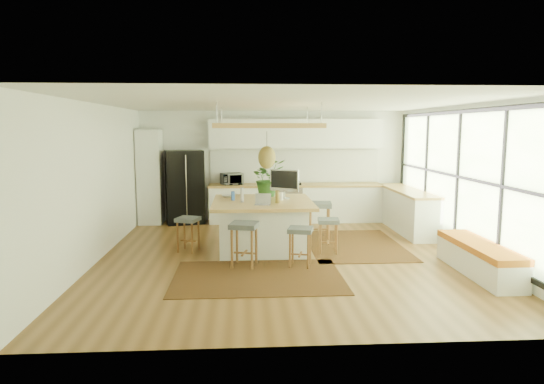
{
  "coord_description": "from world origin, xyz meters",
  "views": [
    {
      "loc": [
        -0.74,
        -8.17,
        2.27
      ],
      "look_at": [
        -0.2,
        0.5,
        1.1
      ],
      "focal_mm": 31.11,
      "sensor_mm": 36.0,
      "label": 1
    }
  ],
  "objects": [
    {
      "name": "floor",
      "position": [
        0.0,
        0.0,
        0.0
      ],
      "size": [
        7.0,
        7.0,
        0.0
      ],
      "primitive_type": "plane",
      "color": "brown",
      "rests_on": "ground"
    },
    {
      "name": "ceiling",
      "position": [
        0.0,
        0.0,
        2.7
      ],
      "size": [
        7.0,
        7.0,
        0.0
      ],
      "primitive_type": "plane",
      "rotation": [
        3.14,
        0.0,
        0.0
      ],
      "color": "white",
      "rests_on": "ground"
    },
    {
      "name": "wall_back",
      "position": [
        0.0,
        3.5,
        1.35
      ],
      "size": [
        6.5,
        0.0,
        6.5
      ],
      "primitive_type": "plane",
      "rotation": [
        1.57,
        0.0,
        0.0
      ],
      "color": "white",
      "rests_on": "ground"
    },
    {
      "name": "island_bottle_2",
      "position": [
        -0.13,
        0.24,
        1.03
      ],
      "size": [
        0.07,
        0.07,
        0.19
      ],
      "primitive_type": "cylinder",
      "color": "olive",
      "rests_on": "island"
    },
    {
      "name": "upper_cabinets",
      "position": [
        0.55,
        3.32,
        2.15
      ],
      "size": [
        4.2,
        0.34,
        0.7
      ],
      "primitive_type": "cube",
      "color": "white",
      "rests_on": "wall_back"
    },
    {
      "name": "wall_right",
      "position": [
        3.25,
        0.0,
        1.35
      ],
      "size": [
        0.0,
        7.0,
        7.0
      ],
      "primitive_type": "plane",
      "rotation": [
        1.57,
        0.0,
        -1.57
      ],
      "color": "white",
      "rests_on": "ground"
    },
    {
      "name": "laptop",
      "position": [
        -0.4,
        0.04,
        1.05
      ],
      "size": [
        0.33,
        0.34,
        0.21
      ],
      "primitive_type": null,
      "rotation": [
        0.0,
        0.0,
        -0.16
      ],
      "color": "#A5A5AA",
      "rests_on": "island"
    },
    {
      "name": "island_bottle_1",
      "position": [
        -0.78,
        0.39,
        1.03
      ],
      "size": [
        0.07,
        0.07,
        0.19
      ],
      "primitive_type": "cylinder",
      "color": "silver",
      "rests_on": "island"
    },
    {
      "name": "rug_right",
      "position": [
        1.43,
        0.75,
        0.01
      ],
      "size": [
        1.8,
        2.6,
        0.01
      ],
      "primitive_type": "cube",
      "color": "black",
      "rests_on": "floor"
    },
    {
      "name": "right_counter_base",
      "position": [
        2.93,
        2.0,
        0.44
      ],
      "size": [
        0.6,
        2.5,
        0.88
      ],
      "primitive_type": "cube",
      "color": "white",
      "rests_on": "floor"
    },
    {
      "name": "monitor",
      "position": [
        0.05,
        0.78,
        1.19
      ],
      "size": [
        0.64,
        0.51,
        0.57
      ],
      "primitive_type": null,
      "rotation": [
        0.0,
        0.0,
        -0.55
      ],
      "color": "#A5A5AA",
      "rests_on": "island"
    },
    {
      "name": "right_counter_top",
      "position": [
        2.93,
        2.0,
        0.9
      ],
      "size": [
        0.64,
        2.54,
        0.05
      ],
      "primitive_type": "cube",
      "color": "#B0843E",
      "rests_on": "right_counter_base"
    },
    {
      "name": "island_bowl",
      "position": [
        -1.06,
        1.04,
        0.96
      ],
      "size": [
        0.23,
        0.23,
        0.05
      ],
      "primitive_type": "imported",
      "rotation": [
        0.0,
        0.0,
        -0.1
      ],
      "color": "white",
      "rests_on": "island"
    },
    {
      "name": "backsplash",
      "position": [
        0.55,
        3.48,
        1.35
      ],
      "size": [
        4.2,
        0.02,
        0.8
      ],
      "primitive_type": "cube",
      "color": "white",
      "rests_on": "wall_back"
    },
    {
      "name": "island_bottle_0",
      "position": [
        -0.93,
        0.64,
        1.03
      ],
      "size": [
        0.07,
        0.07,
        0.19
      ],
      "primitive_type": "cylinder",
      "color": "blue",
      "rests_on": "island"
    },
    {
      "name": "window_wall",
      "position": [
        3.22,
        0.0,
        1.4
      ],
      "size": [
        0.1,
        6.2,
        2.6
      ],
      "primitive_type": null,
      "color": "black",
      "rests_on": "wall_right"
    },
    {
      "name": "microwave",
      "position": [
        -1.01,
        3.18,
        1.1
      ],
      "size": [
        0.56,
        0.42,
        0.34
      ],
      "primitive_type": "imported",
      "rotation": [
        0.0,
        0.0,
        0.3
      ],
      "color": "#A5A5AA",
      "rests_on": "back_counter_top"
    },
    {
      "name": "ceiling_panel",
      "position": [
        -0.3,
        0.4,
        2.05
      ],
      "size": [
        1.86,
        1.86,
        0.8
      ],
      "primitive_type": null,
      "color": "#B0843E",
      "rests_on": "ceiling"
    },
    {
      "name": "wall_front",
      "position": [
        0.0,
        -3.5,
        1.35
      ],
      "size": [
        6.5,
        0.0,
        6.5
      ],
      "primitive_type": "plane",
      "rotation": [
        -1.57,
        0.0,
        0.0
      ],
      "color": "white",
      "rests_on": "ground"
    },
    {
      "name": "rug_near",
      "position": [
        -0.52,
        -1.15,
        0.01
      ],
      "size": [
        2.6,
        1.8,
        0.01
      ],
      "primitive_type": "cube",
      "color": "black",
      "rests_on": "floor"
    },
    {
      "name": "range",
      "position": [
        0.3,
        3.18,
        0.5
      ],
      "size": [
        0.76,
        0.62,
        1.0
      ],
      "primitive_type": null,
      "color": "#A5A5AA",
      "rests_on": "floor"
    },
    {
      "name": "fridge",
      "position": [
        -2.14,
        3.18,
        0.93
      ],
      "size": [
        1.01,
        0.86,
        1.76
      ],
      "primitive_type": null,
      "rotation": [
        0.0,
        0.0,
        0.22
      ],
      "color": "black",
      "rests_on": "floor"
    },
    {
      "name": "stool_near_left",
      "position": [
        -0.73,
        -0.57,
        0.35
      ],
      "size": [
        0.53,
        0.53,
        0.74
      ],
      "primitive_type": null,
      "rotation": [
        0.0,
        0.0,
        -0.24
      ],
      "color": "#484E50",
      "rests_on": "floor"
    },
    {
      "name": "stool_near_right",
      "position": [
        0.2,
        -0.62,
        0.35
      ],
      "size": [
        0.47,
        0.47,
        0.66
      ],
      "primitive_type": null,
      "rotation": [
        0.0,
        0.0,
        -0.25
      ],
      "color": "#484E50",
      "rests_on": "floor"
    },
    {
      "name": "pantry",
      "position": [
        -2.95,
        3.18,
        1.12
      ],
      "size": [
        0.55,
        0.6,
        2.25
      ],
      "primitive_type": "cube",
      "color": "white",
      "rests_on": "floor"
    },
    {
      "name": "stool_right_back",
      "position": [
        0.79,
        1.11,
        0.35
      ],
      "size": [
        0.53,
        0.53,
        0.8
      ],
      "primitive_type": null,
      "rotation": [
        0.0,
        0.0,
        1.45
      ],
      "color": "#484E50",
      "rests_on": "floor"
    },
    {
      "name": "window_bench",
      "position": [
        2.95,
        -1.2,
        0.25
      ],
      "size": [
        0.52,
        2.0,
        0.5
      ],
      "primitive_type": null,
      "color": "white",
      "rests_on": "floor"
    },
    {
      "name": "back_counter_top",
      "position": [
        0.55,
        3.18,
        0.9
      ],
      "size": [
        4.24,
        0.64,
        0.05
      ],
      "primitive_type": "cube",
      "color": "#B0843E",
      "rests_on": "back_counter_base"
    },
    {
      "name": "stool_right_front",
      "position": [
        0.81,
        0.2,
        0.35
      ],
      "size": [
        0.42,
        0.42,
        0.64
      ],
      "primitive_type": null,
      "rotation": [
        0.0,
        0.0,
        1.46
      ],
      "color": "#484E50",
      "rests_on": "floor"
    },
    {
      "name": "island",
      "position": [
        -0.38,
        0.54,
        0.47
      ],
      "size": [
        1.85,
        1.85,
        0.93
      ],
      "primitive_type": null,
      "color": "#B0843E",
      "rests_on": "floor"
    },
    {
      "name": "stool_left_side",
      "position": [
        -1.76,
        0.48,
        0.35
      ],
      "size": [
        0.48,
        0.48,
        0.64
      ],
      "primitive_type": null,
      "rotation": [
        0.0,
        0.0,
        -1.9
      ],
      "color": "#484E50",
      "rests_on": "floor"
    },
    {
      "name": "island_bottle_3",
      "position": [
        -0.03,
        0.59,
        1.03
      ],
      "size": [
        0.07,
        0.07,
        0.19
      ],
      "primitive_type": "cylinder",
      "color": "white",
      "rests_on": "island"
    },
    {
      "name": "back_counter_base",
      "position": [
        0.55,
        3.18,
        0.44
      ],
      "size": [
        4.2,
        0.6,
        0.88
      ],
      "primitive_type": "cube",
      "color": "white",
      "rests_on": "floor"
    },
    {
      "name": "wall_left",
      "position": [
        -3.25,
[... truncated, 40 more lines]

